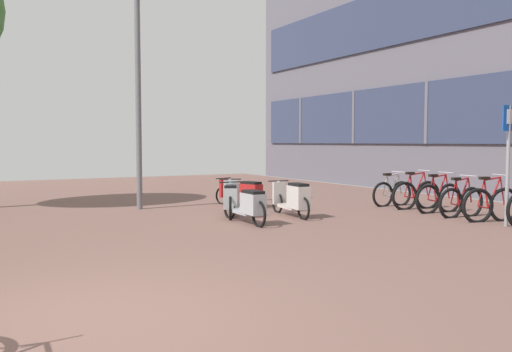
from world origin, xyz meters
TOP-DOWN VIEW (x-y plane):
  - ground at (1.43, 0.00)m, footprint 21.00×40.00m
  - bicycle_rack_01 at (8.65, 2.34)m, footprint 1.37×0.50m
  - bicycle_rack_02 at (8.65, 3.11)m, footprint 1.31×0.48m
  - bicycle_rack_03 at (8.79, 3.87)m, footprint 1.37×0.48m
  - bicycle_rack_04 at (8.85, 4.64)m, footprint 1.41×0.48m
  - bicycle_rack_05 at (8.77, 5.41)m, footprint 1.29×0.48m
  - scooter_near at (4.06, 4.58)m, footprint 0.52×1.90m
  - scooter_mid at (5.41, 4.92)m, footprint 0.52×1.80m
  - scooter_far at (5.32, 7.13)m, footprint 0.80×1.71m
  - scooter_extra at (4.21, 5.67)m, footprint 0.96×1.72m
  - parking_sign at (8.37, 1.77)m, footprint 0.40×0.07m
  - lamp_post at (2.82, 7.96)m, footprint 0.20×0.52m

SIDE VIEW (x-z plane):
  - ground at x=1.43m, z-range -0.09..0.04m
  - bicycle_rack_05 at x=8.77m, z-range -0.14..0.79m
  - bicycle_rack_02 at x=8.65m, z-range -0.14..0.82m
  - bicycle_rack_03 at x=8.79m, z-range -0.15..0.84m
  - bicycle_rack_04 at x=8.85m, z-range -0.15..0.85m
  - bicycle_rack_01 at x=8.65m, z-range -0.16..0.87m
  - scooter_far at x=5.32m, z-range -0.01..0.73m
  - scooter_near at x=4.06m, z-range -0.03..0.81m
  - scooter_extra at x=4.21m, z-range -0.01..0.81m
  - scooter_mid at x=5.41m, z-range 0.01..0.81m
  - parking_sign at x=8.37m, z-range 0.29..2.67m
  - lamp_post at x=2.82m, z-range 0.32..5.70m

